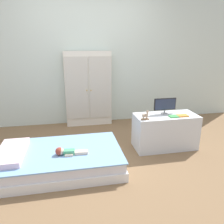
# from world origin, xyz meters

# --- Properties ---
(ground_plane) EXTENTS (10.00, 10.00, 0.02)m
(ground_plane) POSITION_xyz_m (0.00, 0.00, -0.01)
(ground_plane) COLOR brown
(back_wall) EXTENTS (6.40, 0.05, 2.70)m
(back_wall) POSITION_xyz_m (0.00, 1.57, 1.35)
(back_wall) COLOR silver
(back_wall) RESTS_ON ground_plane
(bed) EXTENTS (1.54, 0.96, 0.24)m
(bed) POSITION_xyz_m (-0.53, -0.14, 0.12)
(bed) COLOR white
(bed) RESTS_ON ground_plane
(pillow) EXTENTS (0.32, 0.69, 0.07)m
(pillow) POSITION_xyz_m (-1.11, -0.14, 0.28)
(pillow) COLOR silver
(pillow) RESTS_ON bed
(doll) EXTENTS (0.39, 0.14, 0.10)m
(doll) POSITION_xyz_m (-0.46, -0.26, 0.28)
(doll) COLOR #4CA375
(doll) RESTS_ON bed
(wardrobe) EXTENTS (0.87, 0.25, 1.41)m
(wardrobe) POSITION_xyz_m (-0.02, 1.42, 0.71)
(wardrobe) COLOR white
(wardrobe) RESTS_ON ground_plane
(tv_stand) EXTENTS (0.93, 0.43, 0.52)m
(tv_stand) POSITION_xyz_m (1.02, 0.16, 0.26)
(tv_stand) COLOR silver
(tv_stand) RESTS_ON ground_plane
(tv_monitor) EXTENTS (0.34, 0.10, 0.24)m
(tv_monitor) POSITION_xyz_m (1.02, 0.23, 0.66)
(tv_monitor) COLOR #99999E
(tv_monitor) RESTS_ON tv_stand
(rocking_horse_toy) EXTENTS (0.11, 0.04, 0.13)m
(rocking_horse_toy) POSITION_xyz_m (0.65, 0.03, 0.59)
(rocking_horse_toy) COLOR #8E6642
(rocking_horse_toy) RESTS_ON tv_stand
(book_green) EXTENTS (0.13, 0.11, 0.01)m
(book_green) POSITION_xyz_m (1.09, 0.06, 0.53)
(book_green) COLOR #429E51
(book_green) RESTS_ON tv_stand
(book_orange) EXTENTS (0.16, 0.10, 0.02)m
(book_orange) POSITION_xyz_m (1.23, 0.06, 0.53)
(book_orange) COLOR orange
(book_orange) RESTS_ON tv_stand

